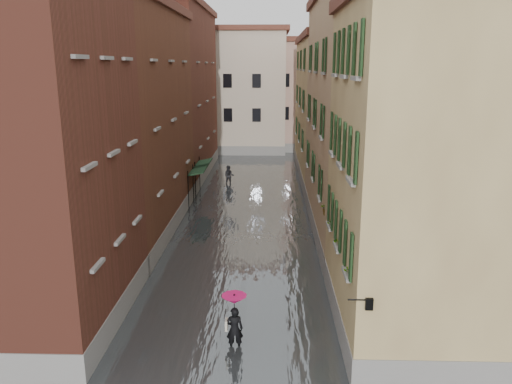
# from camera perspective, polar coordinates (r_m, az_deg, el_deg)

# --- Properties ---
(ground) EXTENTS (120.00, 120.00, 0.00)m
(ground) POSITION_cam_1_polar(r_m,az_deg,el_deg) (21.31, -2.66, -12.33)
(ground) COLOR slate
(ground) RESTS_ON ground
(floodwater) EXTENTS (10.00, 60.00, 0.20)m
(floodwater) POSITION_cam_1_polar(r_m,az_deg,el_deg) (33.40, -0.97, -2.15)
(floodwater) COLOR #4E5457
(floodwater) RESTS_ON ground
(building_left_near) EXTENTS (6.00, 8.00, 13.00)m
(building_left_near) POSITION_cam_1_polar(r_m,az_deg,el_deg) (19.27, -24.67, 3.89)
(building_left_near) COLOR brown
(building_left_near) RESTS_ON ground
(building_left_mid) EXTENTS (6.00, 14.00, 12.50)m
(building_left_mid) POSITION_cam_1_polar(r_m,az_deg,el_deg) (29.46, -15.25, 7.37)
(building_left_mid) COLOR #592E1C
(building_left_mid) RESTS_ON ground
(building_left_far) EXTENTS (6.00, 16.00, 14.00)m
(building_left_far) POSITION_cam_1_polar(r_m,az_deg,el_deg) (43.91, -9.65, 10.76)
(building_left_far) COLOR brown
(building_left_far) RESTS_ON ground
(building_right_near) EXTENTS (6.00, 8.00, 11.50)m
(building_right_near) POSITION_cam_1_polar(r_m,az_deg,el_deg) (18.25, 19.10, 1.50)
(building_right_near) COLOR #997E4F
(building_right_near) RESTS_ON ground
(building_right_mid) EXTENTS (6.00, 14.00, 13.00)m
(building_right_mid) POSITION_cam_1_polar(r_m,az_deg,el_deg) (28.69, 12.82, 7.84)
(building_right_mid) COLOR #A38362
(building_right_mid) RESTS_ON ground
(building_right_far) EXTENTS (6.00, 16.00, 11.50)m
(building_right_far) POSITION_cam_1_polar(r_m,az_deg,el_deg) (43.51, 9.06, 9.10)
(building_right_far) COLOR #997E4F
(building_right_far) RESTS_ON ground
(building_end_cream) EXTENTS (12.00, 9.00, 13.00)m
(building_end_cream) POSITION_cam_1_polar(r_m,az_deg,el_deg) (57.26, -2.86, 11.21)
(building_end_cream) COLOR #B7A691
(building_end_cream) RESTS_ON ground
(building_end_pink) EXTENTS (10.00, 9.00, 12.00)m
(building_end_pink) POSITION_cam_1_polar(r_m,az_deg,el_deg) (59.27, 6.17, 10.77)
(building_end_pink) COLOR tan
(building_end_pink) RESTS_ON ground
(awning_near) EXTENTS (1.09, 3.19, 2.80)m
(awning_near) POSITION_cam_1_polar(r_m,az_deg,el_deg) (34.71, -6.62, 2.43)
(awning_near) COLOR black
(awning_near) RESTS_ON ground
(awning_far) EXTENTS (1.09, 3.32, 2.80)m
(awning_far) POSITION_cam_1_polar(r_m,az_deg,el_deg) (36.83, -6.14, 3.13)
(awning_far) COLOR black
(awning_far) RESTS_ON ground
(wall_lantern) EXTENTS (0.71, 0.22, 0.35)m
(wall_lantern) POSITION_cam_1_polar(r_m,az_deg,el_deg) (14.81, 12.69, -12.27)
(wall_lantern) COLOR black
(wall_lantern) RESTS_ON ground
(window_planters) EXTENTS (0.59, 8.13, 0.84)m
(window_planters) POSITION_cam_1_polar(r_m,az_deg,el_deg) (19.39, 9.31, -4.03)
(window_planters) COLOR brown
(window_planters) RESTS_ON ground
(pedestrian_main) EXTENTS (0.87, 0.87, 2.06)m
(pedestrian_main) POSITION_cam_1_polar(r_m,az_deg,el_deg) (17.46, -2.50, -14.25)
(pedestrian_main) COLOR black
(pedestrian_main) RESTS_ON ground
(pedestrian_far) EXTENTS (0.85, 0.68, 1.69)m
(pedestrian_far) POSITION_cam_1_polar(r_m,az_deg,el_deg) (40.51, -3.10, 1.86)
(pedestrian_far) COLOR black
(pedestrian_far) RESTS_ON ground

